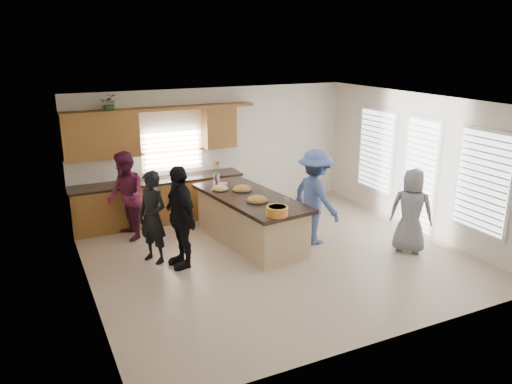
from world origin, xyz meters
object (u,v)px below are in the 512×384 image
woman_left_back (153,217)px  woman_left_front (180,217)px  woman_right_front (411,211)px  woman_left_mid (126,196)px  salad_bowl (277,211)px  island (250,220)px  woman_right_back (315,197)px

woman_left_back → woman_left_front: 0.54m
woman_left_back → woman_left_front: size_ratio=0.92×
woman_right_front → woman_left_front: bearing=31.8°
woman_left_mid → woman_right_front: size_ratio=1.11×
salad_bowl → woman_left_mid: bearing=130.1°
woman_left_front → island: bearing=99.5°
woman_left_mid → woman_right_back: (3.24, -1.75, 0.04)m
woman_left_front → woman_right_back: (2.66, -0.10, 0.02)m
salad_bowl → woman_right_back: woman_right_back is taller
woman_left_front → woman_right_front: (4.02, -1.23, -0.11)m
island → woman_right_back: 1.33m
salad_bowl → woman_left_front: 1.67m
woman_left_mid → woman_left_front: 1.75m
woman_left_front → woman_right_back: size_ratio=0.98×
island → woman_left_mid: woman_left_mid is taller
woman_left_front → woman_right_back: woman_right_back is taller
woman_right_back → woman_right_front: woman_right_back is taller
woman_left_back → woman_right_back: 3.08m
woman_left_back → woman_left_mid: 1.29m
woman_left_back → salad_bowl: bearing=27.2°
woman_right_back → woman_left_mid: bearing=54.0°
woman_left_back → woman_left_mid: bearing=158.2°
woman_right_back → woman_right_front: (1.36, -1.13, -0.13)m
salad_bowl → woman_left_back: (-1.85, 1.16, -0.21)m
woman_left_back → woman_right_back: bearing=50.4°
salad_bowl → woman_left_back: bearing=147.9°
salad_bowl → woman_left_back: woman_left_back is taller
salad_bowl → woman_left_mid: 3.18m
woman_left_mid → woman_left_back: bearing=2.6°
woman_left_front → woman_right_front: woman_left_front is taller
woman_left_front → woman_left_back: bearing=-141.0°
woman_left_mid → woman_left_front: woman_left_front is taller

